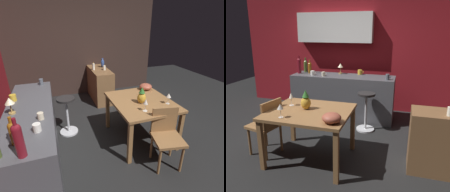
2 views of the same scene
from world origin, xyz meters
The scene contains 19 objects.
ground_plane centered at (0.00, 0.00, 0.00)m, with size 9.00×9.00×0.00m, color black.
wall_kitchen_back centered at (-0.06, 2.08, 1.41)m, with size 5.20×0.33×2.60m.
dining_table centered at (0.05, -0.36, 0.65)m, with size 1.12×0.97×0.74m.
kitchen_counter centered at (0.05, 1.35, 0.45)m, with size 2.10×0.60×0.90m, color #4C4C51.
chair_near_window centered at (-0.60, -0.42, 0.48)m, with size 0.47×0.47×0.86m.
bar_stool centered at (0.64, 0.83, 0.38)m, with size 0.34×0.34×0.72m.
wine_glass_left centered at (-0.29, -0.24, 0.88)m, with size 0.07×0.07×0.19m.
wine_glass_right centered at (-0.19, -0.70, 0.88)m, with size 0.08×0.08×0.18m.
pineapple_centerpiece centered at (-0.02, -0.32, 0.86)m, with size 0.14×0.14×0.27m.
fruit_bowl centered at (0.47, -0.67, 0.80)m, with size 0.23×0.23×0.12m, color #9E4C38.
wine_bottle_olive centered at (-0.86, 1.54, 1.04)m, with size 0.08×0.08×0.31m.
wine_bottle_ruby centered at (-0.91, 1.33, 1.08)m, with size 0.08×0.08×0.38m.
wine_bottle_amber centered at (-0.70, 1.41, 1.03)m, with size 0.07×0.07×0.29m.
cup_mustard centered at (0.37, 1.57, 0.95)m, with size 0.13×0.09×0.10m.
cup_slate centered at (0.97, 1.19, 0.95)m, with size 0.11×0.07×0.11m.
cup_white centered at (-0.56, 1.22, 0.95)m, with size 0.12×0.08×0.09m.
cup_cream centered at (-0.31, 1.19, 0.94)m, with size 0.11×0.07×0.09m.
counter_lamp centered at (-0.05, 1.53, 1.06)m, with size 0.11×0.11×0.22m.
pillar_candle_short centered at (1.82, -0.26, 0.88)m, with size 0.06×0.06×0.14m.
Camera 2 is at (1.26, -3.04, 1.81)m, focal length 36.14 mm.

